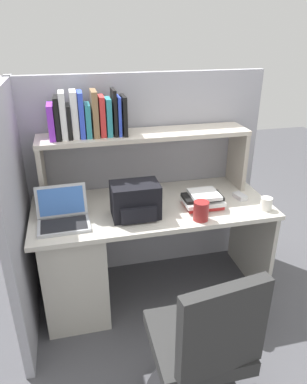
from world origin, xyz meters
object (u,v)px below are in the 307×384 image
at_px(computer_mouse, 240,196).
at_px(paper_cup, 266,204).
at_px(snack_canister, 201,211).
at_px(laptop, 63,216).
at_px(backpack, 135,201).
at_px(office_chair, 202,358).

relative_size(computer_mouse, paper_cup, 1.23).
xyz_separation_m(paper_cup, snack_canister, (-0.47, -0.03, 0.02)).
height_order(laptop, paper_cup, laptop).
height_order(paper_cup, snack_canister, snack_canister).
distance_m(laptop, paper_cup, 1.31).
distance_m(backpack, snack_canister, 0.41).
relative_size(backpack, computer_mouse, 2.88).
relative_size(laptop, snack_canister, 2.58).
distance_m(backpack, office_chair, 0.98).
bearing_deg(paper_cup, computer_mouse, 115.56).
distance_m(paper_cup, snack_canister, 0.47).
height_order(backpack, office_chair, backpack).
xyz_separation_m(laptop, snack_canister, (0.84, -0.15, 0.01)).
bearing_deg(office_chair, laptop, -63.72).
xyz_separation_m(backpack, snack_canister, (0.39, -0.14, -0.05)).
xyz_separation_m(backpack, computer_mouse, (0.76, 0.08, -0.09)).
relative_size(backpack, office_chair, 0.32).
bearing_deg(snack_canister, paper_cup, 3.56).
distance_m(computer_mouse, office_chair, 1.17).
relative_size(backpack, snack_canister, 2.43).
xyz_separation_m(laptop, office_chair, (0.60, -0.87, -0.39)).
bearing_deg(backpack, computer_mouse, 6.20).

